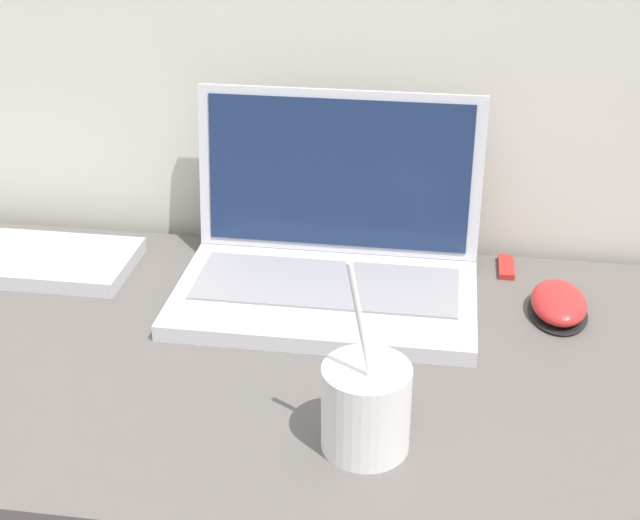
% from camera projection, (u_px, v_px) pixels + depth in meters
% --- Properties ---
extents(laptop, '(0.37, 0.26, 0.23)m').
position_uv_depth(laptop, '(330.00, 251.00, 1.12)').
color(laptop, silver).
rests_on(laptop, desk).
extents(drink_cup, '(0.09, 0.09, 0.20)m').
position_uv_depth(drink_cup, '(366.00, 406.00, 0.85)').
color(drink_cup, white).
rests_on(drink_cup, desk).
extents(computer_mouse, '(0.07, 0.11, 0.03)m').
position_uv_depth(computer_mouse, '(559.00, 304.00, 1.08)').
color(computer_mouse, black).
rests_on(computer_mouse, desk).
extents(usb_stick, '(0.02, 0.06, 0.01)m').
position_uv_depth(usb_stick, '(506.00, 267.00, 1.19)').
color(usb_stick, '#B2261E').
rests_on(usb_stick, desk).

